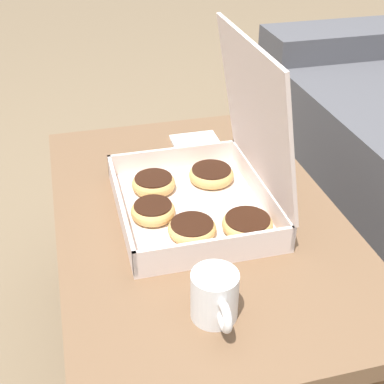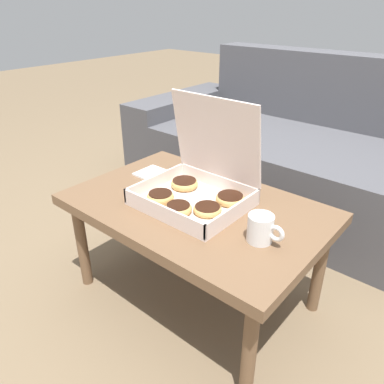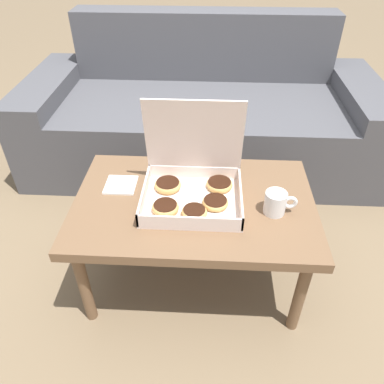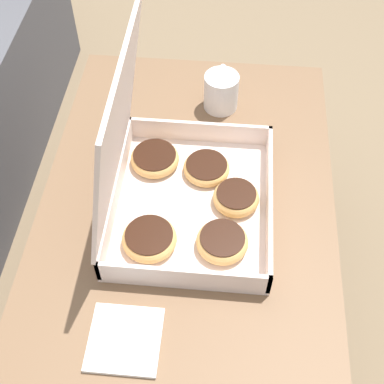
% 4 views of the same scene
% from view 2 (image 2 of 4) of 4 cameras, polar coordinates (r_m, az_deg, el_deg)
% --- Properties ---
extents(ground_plane, '(12.00, 12.00, 0.00)m').
position_cam_2_polar(ground_plane, '(1.73, 4.34, -12.18)').
color(ground_plane, '#756047').
extents(couch, '(2.10, 0.89, 0.83)m').
position_cam_2_polar(couch, '(2.24, 17.54, 4.60)').
color(couch, '#4C4C51').
rests_on(couch, ground_plane).
extents(coffee_table, '(0.93, 0.61, 0.43)m').
position_cam_2_polar(coffee_table, '(1.39, 0.53, -3.44)').
color(coffee_table, brown).
rests_on(coffee_table, ground_plane).
extents(pastry_box, '(0.38, 0.32, 0.37)m').
position_cam_2_polar(pastry_box, '(1.36, 0.72, 0.90)').
color(pastry_box, silver).
rests_on(pastry_box, coffee_table).
extents(coffee_mug, '(0.12, 0.08, 0.09)m').
position_cam_2_polar(coffee_mug, '(1.16, 10.51, -5.50)').
color(coffee_mug, white).
rests_on(coffee_mug, coffee_table).
extents(napkin_stack, '(0.12, 0.12, 0.01)m').
position_cam_2_polar(napkin_stack, '(1.60, -6.00, 2.81)').
color(napkin_stack, white).
rests_on(napkin_stack, coffee_table).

